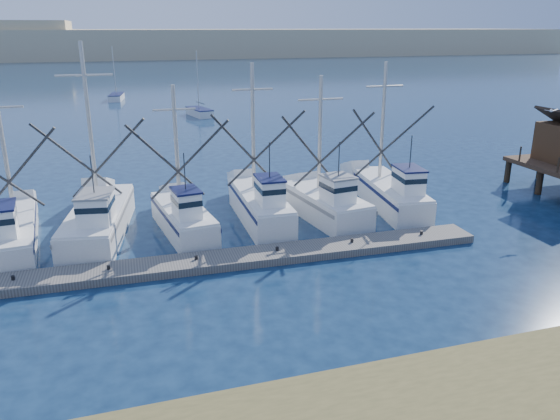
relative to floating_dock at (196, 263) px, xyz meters
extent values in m
plane|color=#0C1E37|center=(5.71, -6.80, -0.19)|extent=(500.00, 500.00, 0.00)
cube|color=#68635D|center=(0.00, 0.00, 0.00)|extent=(29.20, 2.61, 0.39)
cube|color=tan|center=(5.71, 203.20, 4.81)|extent=(360.00, 60.00, 10.00)
cube|color=silver|center=(-8.68, 5.38, 0.48)|extent=(2.93, 8.39, 1.34)
cube|color=white|center=(-8.68, 3.28, 1.90)|extent=(1.46, 2.11, 1.50)
cylinder|color=#B7B2A8|center=(-8.68, 6.79, 4.70)|extent=(0.22, 0.22, 7.11)
cube|color=silver|center=(-4.38, 5.85, 0.55)|extent=(4.17, 9.47, 1.49)
cube|color=white|center=(-4.38, 3.50, 2.04)|extent=(1.89, 2.46, 1.50)
cylinder|color=#B7B2A8|center=(-4.38, 7.41, 5.65)|extent=(0.22, 0.22, 8.72)
cube|color=silver|center=(0.05, 4.75, 0.52)|extent=(2.91, 7.16, 1.43)
cube|color=white|center=(0.05, 2.97, 1.98)|extent=(1.41, 1.83, 1.50)
cylinder|color=#B7B2A8|center=(0.05, 5.94, 4.51)|extent=(0.22, 0.22, 6.56)
cube|color=silver|center=(4.59, 5.23, 0.63)|extent=(2.40, 7.98, 1.64)
cube|color=white|center=(4.59, 3.20, 2.20)|extent=(1.32, 1.97, 1.50)
cylinder|color=#B7B2A8|center=(4.59, 6.59, 5.12)|extent=(0.22, 0.22, 7.34)
cube|color=silver|center=(8.48, 4.69, 0.54)|extent=(3.43, 7.12, 1.48)
cube|color=white|center=(8.48, 2.94, 2.03)|extent=(1.68, 1.85, 1.50)
cylinder|color=#B7B2A8|center=(8.48, 5.86, 4.67)|extent=(0.22, 0.22, 6.79)
cube|color=silver|center=(13.15, 5.51, 0.56)|extent=(3.30, 8.69, 1.50)
cube|color=white|center=(13.15, 3.34, 2.06)|extent=(1.56, 2.21, 1.50)
cylinder|color=#B7B2A8|center=(13.15, 6.96, 5.00)|extent=(0.22, 0.22, 7.38)
cube|color=silver|center=(7.78, 46.34, 0.26)|extent=(2.89, 5.42, 0.90)
cylinder|color=#B7B2A8|center=(7.78, 46.64, 4.31)|extent=(0.12, 0.12, 7.20)
cube|color=silver|center=(-1.97, 66.19, 0.26)|extent=(2.64, 5.88, 0.90)
cylinder|color=#B7B2A8|center=(-1.97, 66.49, 4.31)|extent=(0.12, 0.12, 7.20)
sphere|color=white|center=(22.51, 3.08, 5.84)|extent=(0.18, 0.18, 0.18)
cube|color=white|center=(22.24, 3.08, 5.86)|extent=(0.44, 0.11, 0.12)
cube|color=white|center=(22.77, 3.08, 5.86)|extent=(0.44, 0.11, 0.12)
camera|label=1|loc=(-3.29, -23.94, 10.69)|focal=35.00mm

